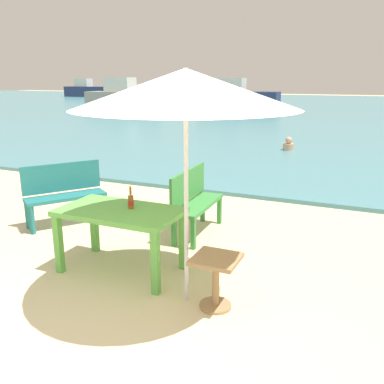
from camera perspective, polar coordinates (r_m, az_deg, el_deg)
ground_plane at (r=3.87m, az=-16.04°, el=-20.12°), size 120.00×120.00×0.00m
sea_water at (r=32.50m, az=20.32°, el=10.64°), size 120.00×50.00×0.08m
picnic_table_green at (r=4.86m, az=-9.85°, el=-3.59°), size 1.40×0.80×0.76m
beer_bottle_amber at (r=4.80m, az=-8.43°, el=-1.22°), size 0.07×0.07×0.26m
patio_umbrella at (r=3.83m, az=-0.87°, el=13.99°), size 2.10×2.10×2.30m
side_table_wood at (r=4.14m, az=3.30°, el=-11.31°), size 0.44×0.44×0.54m
bench_teal_center at (r=6.69m, az=-17.19°, el=0.23°), size 0.98×1.19×0.95m
bench_green_left at (r=5.97m, az=0.28°, el=-0.83°), size 0.40×1.21×0.95m
swimmer_person at (r=13.10m, az=13.16°, el=6.34°), size 0.34×0.34×0.41m
boat_ferry at (r=52.18m, az=-14.27°, el=13.43°), size 5.76×1.57×2.09m
boat_barge at (r=29.63m, az=-9.04°, el=12.62°), size 6.02×1.64×2.19m
boat_fishing_trawler at (r=31.24m, az=6.25°, el=12.82°), size 5.89×1.61×2.14m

